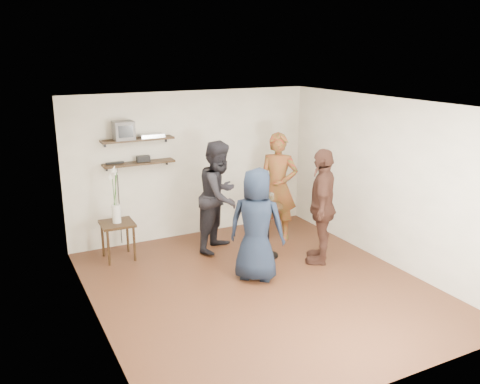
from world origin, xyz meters
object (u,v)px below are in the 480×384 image
at_px(side_table, 117,228).
at_px(person_plaid, 278,187).
at_px(dvd_deck, 151,136).
at_px(person_navy, 256,225).
at_px(person_dark, 220,196).
at_px(person_brown, 322,206).
at_px(crt_monitor, 123,130).
at_px(radio, 143,159).
at_px(drinks_table, 268,224).

relative_size(side_table, person_plaid, 0.32).
xyz_separation_m(dvd_deck, person_navy, (0.86, -2.09, -1.06)).
distance_m(person_dark, person_brown, 1.71).
distance_m(dvd_deck, person_dark, 1.52).
bearing_deg(crt_monitor, radio, 0.00).
height_order(radio, person_navy, person_navy).
height_order(person_dark, person_brown, person_dark).
bearing_deg(person_brown, person_dark, -96.04).
bearing_deg(radio, person_brown, -41.39).
bearing_deg(radio, drinks_table, -42.39).
xyz_separation_m(dvd_deck, drinks_table, (1.42, -1.45, -1.33)).
bearing_deg(person_plaid, person_brown, -43.59).
height_order(crt_monitor, person_navy, crt_monitor).
bearing_deg(person_dark, person_plaid, -40.38).
bearing_deg(crt_monitor, dvd_deck, 0.00).
height_order(radio, person_plaid, person_plaid).
relative_size(radio, person_plaid, 0.12).
bearing_deg(person_navy, dvd_deck, -26.63).
height_order(crt_monitor, person_plaid, crt_monitor).
xyz_separation_m(crt_monitor, person_plaid, (2.46, -0.81, -1.06)).
relative_size(person_plaid, person_brown, 1.04).
bearing_deg(person_dark, dvd_deck, 99.50).
xyz_separation_m(person_navy, person_brown, (1.23, 0.11, 0.08)).
distance_m(side_table, drinks_table, 2.42).
distance_m(crt_monitor, side_table, 1.59).
xyz_separation_m(side_table, person_plaid, (2.76, -0.38, 0.44)).
bearing_deg(person_dark, side_table, 128.83).
bearing_deg(drinks_table, person_dark, 129.04).
xyz_separation_m(crt_monitor, radio, (0.30, 0.00, -0.50)).
distance_m(person_plaid, person_navy, 1.72).
relative_size(dvd_deck, person_navy, 0.24).
distance_m(side_table, person_plaid, 2.82).
bearing_deg(drinks_table, dvd_deck, 134.54).
bearing_deg(drinks_table, side_table, 155.01).
relative_size(side_table, person_brown, 0.34).
bearing_deg(dvd_deck, drinks_table, -45.46).
bearing_deg(person_dark, drinks_table, -90.00).
bearing_deg(dvd_deck, person_brown, -43.51).
distance_m(drinks_table, person_plaid, 0.94).
relative_size(person_dark, person_brown, 1.01).
bearing_deg(person_plaid, radio, -158.79).
xyz_separation_m(radio, person_navy, (1.02, -2.09, -0.68)).
bearing_deg(dvd_deck, crt_monitor, 180.00).
bearing_deg(drinks_table, crt_monitor, 142.55).
relative_size(drinks_table, person_navy, 0.53).
bearing_deg(radio, dvd_deck, 0.00).
distance_m(dvd_deck, drinks_table, 2.43).
xyz_separation_m(person_plaid, person_dark, (-1.11, 0.03, -0.02)).
height_order(drinks_table, person_brown, person_brown).
distance_m(drinks_table, person_navy, 0.90).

